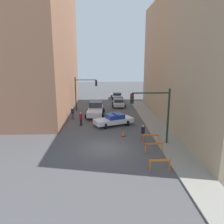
{
  "coord_description": "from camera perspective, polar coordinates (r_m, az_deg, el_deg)",
  "views": [
    {
      "loc": [
        -0.05,
        -18.54,
        7.88
      ],
      "look_at": [
        0.86,
        5.16,
        2.13
      ],
      "focal_mm": 35.0,
      "sensor_mm": 36.0,
      "label": 1
    }
  ],
  "objects": [
    {
      "name": "ground_plane",
      "position": [
        20.15,
        -1.9,
        -9.4
      ],
      "size": [
        120.0,
        120.0,
        0.0
      ],
      "primitive_type": "plane",
      "color": "#4C4C4F"
    },
    {
      "name": "sidewalk_right",
      "position": [
        21.07,
        15.42,
        -8.67
      ],
      "size": [
        2.4,
        44.0,
        0.12
      ],
      "color": "gray",
      "rests_on": "ground_plane"
    },
    {
      "name": "building_corner_left",
      "position": [
        34.9,
        -23.58,
        19.16
      ],
      "size": [
        14.0,
        20.0,
        23.8
      ],
      "color": "#93664C",
      "rests_on": "ground_plane"
    },
    {
      "name": "building_right",
      "position": [
        29.76,
        25.33,
        12.65
      ],
      "size": [
        12.0,
        28.0,
        16.06
      ],
      "color": "tan",
      "rests_on": "ground_plane"
    },
    {
      "name": "traffic_light_near",
      "position": [
        20.38,
        11.43,
        1.03
      ],
      "size": [
        3.64,
        0.35,
        5.2
      ],
      "color": "black",
      "rests_on": "sidewalk_right"
    },
    {
      "name": "traffic_light_far",
      "position": [
        34.17,
        -7.68,
        5.96
      ],
      "size": [
        3.44,
        0.35,
        5.2
      ],
      "color": "black",
      "rests_on": "ground_plane"
    },
    {
      "name": "police_car",
      "position": [
        26.56,
        0.48,
        -2.01
      ],
      "size": [
        5.05,
        3.56,
        1.52
      ],
      "rotation": [
        0.0,
        0.0,
        1.98
      ],
      "color": "white",
      "rests_on": "ground_plane"
    },
    {
      "name": "white_truck",
      "position": [
        31.19,
        -4.37,
        0.66
      ],
      "size": [
        2.74,
        5.45,
        1.9
      ],
      "rotation": [
        0.0,
        0.0,
        -0.03
      ],
      "color": "silver",
      "rests_on": "ground_plane"
    },
    {
      "name": "parked_car_near",
      "position": [
        37.29,
        1.77,
        2.48
      ],
      "size": [
        2.4,
        4.38,
        1.31
      ],
      "rotation": [
        0.0,
        0.0,
        -0.05
      ],
      "color": "silver",
      "rests_on": "ground_plane"
    },
    {
      "name": "parked_car_mid",
      "position": [
        44.62,
        1.26,
        4.32
      ],
      "size": [
        2.44,
        4.4,
        1.31
      ],
      "rotation": [
        0.0,
        0.0,
        0.06
      ],
      "color": "silver",
      "rests_on": "ground_plane"
    },
    {
      "name": "pedestrian_crossing",
      "position": [
        26.76,
        -8.16,
        -1.72
      ],
      "size": [
        0.38,
        0.38,
        1.66
      ],
      "rotation": [
        0.0,
        0.0,
        0.05
      ],
      "color": "black",
      "rests_on": "ground_plane"
    },
    {
      "name": "pedestrian_corner",
      "position": [
        29.73,
        -10.29,
        -0.26
      ],
      "size": [
        0.46,
        0.46,
        1.66
      ],
      "rotation": [
        0.0,
        0.0,
        5.08
      ],
      "color": "#474C66",
      "rests_on": "ground_plane"
    },
    {
      "name": "pedestrian_sidewalk",
      "position": [
        21.73,
        8.06,
        -5.36
      ],
      "size": [
        0.43,
        0.43,
        1.66
      ],
      "rotation": [
        0.0,
        0.0,
        4.95
      ],
      "color": "#474C66",
      "rests_on": "ground_plane"
    },
    {
      "name": "barrier_front",
      "position": [
        16.46,
        12.39,
        -12.89
      ],
      "size": [
        1.6,
        0.17,
        0.9
      ],
      "rotation": [
        0.0,
        0.0,
        0.01
      ],
      "color": "orange",
      "rests_on": "ground_plane"
    },
    {
      "name": "barrier_mid",
      "position": [
        19.35,
        10.89,
        -8.68
      ],
      "size": [
        1.6,
        0.23,
        0.9
      ],
      "rotation": [
        0.0,
        0.0,
        0.05
      ],
      "color": "orange",
      "rests_on": "ground_plane"
    },
    {
      "name": "barrier_back",
      "position": [
        21.33,
        10.04,
        -6.5
      ],
      "size": [
        1.6,
        0.18,
        0.9
      ],
      "rotation": [
        0.0,
        0.0,
        -0.02
      ],
      "color": "orange",
      "rests_on": "ground_plane"
    },
    {
      "name": "traffic_cone",
      "position": [
        23.0,
        2.94,
        -5.59
      ],
      "size": [
        0.36,
        0.36,
        0.66
      ],
      "color": "black",
      "rests_on": "ground_plane"
    }
  ]
}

